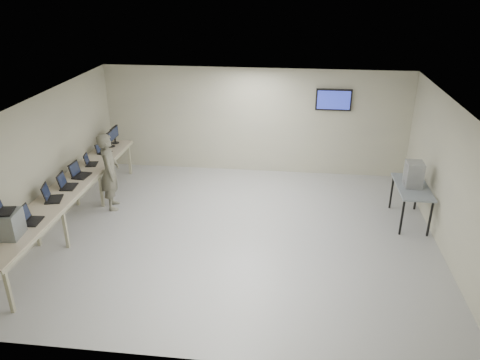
# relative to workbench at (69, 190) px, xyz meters

# --- Properties ---
(room) EXTENTS (8.01, 7.01, 2.81)m
(room) POSITION_rel_workbench_xyz_m (3.62, 0.06, 0.58)
(room) COLOR silver
(room) RESTS_ON ground
(workbench) EXTENTS (0.76, 6.00, 0.90)m
(workbench) POSITION_rel_workbench_xyz_m (0.00, 0.00, 0.00)
(workbench) COLOR #C6AA8A
(workbench) RESTS_ON ground
(equipment_box) EXTENTS (0.43, 0.48, 0.46)m
(equipment_box) POSITION_rel_workbench_xyz_m (-0.06, -2.03, 0.30)
(equipment_box) COLOR gray
(equipment_box) RESTS_ON workbench
(laptop_on_box) EXTENTS (0.36, 0.40, 0.27)m
(laptop_on_box) POSITION_rel_workbench_xyz_m (-0.12, -2.03, 0.60)
(laptop_on_box) COLOR black
(laptop_on_box) RESTS_ON equipment_box
(laptop_0) EXTENTS (0.34, 0.40, 0.30)m
(laptop_0) POSITION_rel_workbench_xyz_m (-0.01, -1.52, 0.15)
(laptop_0) COLOR black
(laptop_0) RESTS_ON workbench
(laptop_1) EXTENTS (0.42, 0.46, 0.31)m
(laptop_1) POSITION_rel_workbench_xyz_m (-0.06, -0.63, 0.15)
(laptop_1) COLOR black
(laptop_1) RESTS_ON workbench
(laptop_2) EXTENTS (0.35, 0.41, 0.30)m
(laptop_2) POSITION_rel_workbench_xyz_m (-0.03, -0.04, 0.15)
(laptop_2) COLOR black
(laptop_2) RESTS_ON workbench
(laptop_3) EXTENTS (0.36, 0.42, 0.31)m
(laptop_3) POSITION_rel_workbench_xyz_m (-0.02, 0.55, 0.15)
(laptop_3) COLOR black
(laptop_3) RESTS_ON workbench
(laptop_4) EXTENTS (0.32, 0.37, 0.25)m
(laptop_4) POSITION_rel_workbench_xyz_m (-0.06, 1.24, 0.14)
(laptop_4) COLOR black
(laptop_4) RESTS_ON workbench
(laptop_5) EXTENTS (0.34, 0.37, 0.25)m
(laptop_5) POSITION_rel_workbench_xyz_m (-0.05, 2.00, 0.14)
(laptop_5) COLOR black
(laptop_5) RESTS_ON workbench
(monitor_near) EXTENTS (0.19, 0.42, 0.41)m
(monitor_near) POSITION_rel_workbench_xyz_m (-0.01, 2.48, 0.32)
(monitor_near) COLOR black
(monitor_near) RESTS_ON workbench
(monitor_far) EXTENTS (0.20, 0.44, 0.44)m
(monitor_far) POSITION_rel_workbench_xyz_m (-0.01, 2.75, 0.34)
(monitor_far) COLOR black
(monitor_far) RESTS_ON workbench
(soldier) EXTENTS (0.61, 0.75, 1.78)m
(soldier) POSITION_rel_workbench_xyz_m (0.55, 0.89, 0.07)
(soldier) COLOR #5C5E49
(soldier) RESTS_ON ground
(side_table) EXTENTS (0.66, 1.41, 0.84)m
(side_table) POSITION_rel_workbench_xyz_m (7.19, 1.00, -0.06)
(side_table) COLOR gray
(side_table) RESTS_ON ground
(storage_bins) EXTENTS (0.34, 0.38, 0.54)m
(storage_bins) POSITION_rel_workbench_xyz_m (7.17, 1.00, 0.29)
(storage_bins) COLOR #A1A4A7
(storage_bins) RESTS_ON side_table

